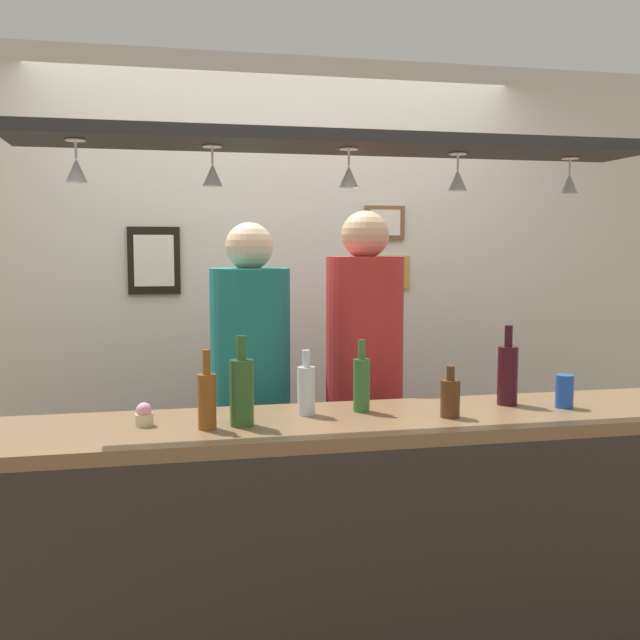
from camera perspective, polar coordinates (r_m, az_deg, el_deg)
name	(u,v)px	position (r m, az deg, el deg)	size (l,w,h in m)	color
back_wall	(280,306)	(3.98, -3.08, 1.04)	(4.40, 0.06, 2.60)	silver
bar_counter	(359,527)	(2.57, 2.99, -15.47)	(2.70, 0.55, 1.02)	brown
overhead_glass_rack	(345,143)	(2.62, 1.92, 13.36)	(2.20, 0.36, 0.04)	black
hanging_wineglass_far_left	(76,169)	(2.50, -18.08, 10.90)	(0.07, 0.07, 0.13)	silver
hanging_wineglass_left	(213,173)	(2.55, -8.19, 11.00)	(0.07, 0.07, 0.13)	silver
hanging_wineglass_center_left	(349,175)	(2.59, 2.21, 10.96)	(0.07, 0.07, 0.13)	silver
hanging_wineglass_center	(458,179)	(2.76, 10.45, 10.54)	(0.07, 0.07, 0.13)	silver
hanging_wineglass_center_right	(569,182)	(3.00, 18.47, 9.93)	(0.07, 0.07, 0.13)	silver
person_middle_teal_shirt	(251,382)	(3.22, -5.32, -4.76)	(0.34, 0.34, 1.72)	#2D334C
person_right_red_shirt	(364,370)	(3.31, 3.40, -3.84)	(0.34, 0.34, 1.77)	#2D334C
bottle_beer_amber_tall	(207,399)	(2.46, -8.61, -5.95)	(0.06, 0.06, 0.26)	brown
bottle_beer_brown_stubby	(450,397)	(2.65, 9.89, -5.82)	(0.07, 0.07, 0.18)	#512D14
bottle_soda_clear	(306,389)	(2.64, -1.05, -5.27)	(0.06, 0.06, 0.23)	silver
bottle_champagne_green	(242,390)	(2.49, -5.98, -5.36)	(0.08, 0.08, 0.30)	#2D5623
bottle_beer_green_import	(361,383)	(2.70, 3.18, -4.82)	(0.06, 0.06, 0.26)	#336B2D
bottle_wine_dark_red	(508,373)	(2.89, 14.12, -3.97)	(0.08, 0.08, 0.30)	#380F19
drink_can	(564,391)	(2.91, 18.14, -5.18)	(0.07, 0.07, 0.12)	#1E4CB2
cupcake	(144,415)	(2.56, -13.26, -7.07)	(0.06, 0.06, 0.08)	beige
picture_frame_lower_pair	(383,272)	(4.06, 4.82, 3.64)	(0.30, 0.02, 0.18)	#B29338
picture_frame_caricature	(154,261)	(3.87, -12.54, 4.44)	(0.26, 0.02, 0.34)	black
picture_frame_upper_small	(385,223)	(4.06, 4.96, 7.40)	(0.22, 0.02, 0.18)	brown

